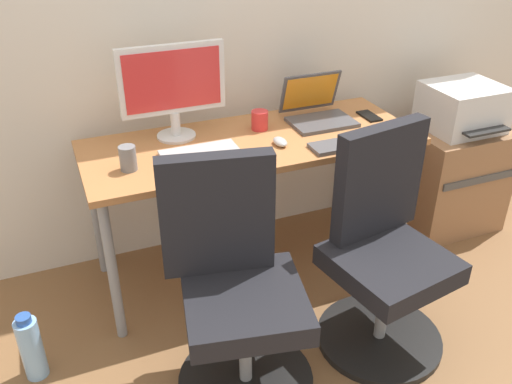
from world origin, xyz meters
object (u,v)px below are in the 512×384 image
office_chair_left (236,292)px  desktop_monitor (173,85)px  water_bottle_on_floor (31,348)px  open_laptop (317,109)px  office_chair_right (383,253)px  printer (463,107)px  coffee_mug (260,120)px  side_cabinet (449,176)px

office_chair_left → desktop_monitor: desktop_monitor is taller
water_bottle_on_floor → desktop_monitor: (0.77, 0.51, 0.82)m
open_laptop → office_chair_right: bearing=-94.9°
office_chair_right → desktop_monitor: 1.17m
office_chair_left → printer: size_ratio=2.35×
open_laptop → water_bottle_on_floor: bearing=-162.8°
office_chair_right → coffee_mug: (-0.24, 0.75, 0.34)m
office_chair_right → side_cabinet: size_ratio=1.59×
office_chair_right → desktop_monitor: size_ratio=1.96×
office_chair_left → coffee_mug: 0.92m
office_chair_right → desktop_monitor: bearing=128.2°
office_chair_right → desktop_monitor: (-0.64, 0.81, 0.55)m
side_cabinet → desktop_monitor: (-1.52, 0.17, 0.67)m
side_cabinet → coffee_mug: 1.22m
open_laptop → coffee_mug: 0.31m
water_bottle_on_floor → printer: bearing=8.4°
office_chair_left → side_cabinet: office_chair_left is taller
office_chair_left → printer: 1.68m
side_cabinet → desktop_monitor: bearing=173.4°
office_chair_left → printer: bearing=22.6°
office_chair_right → office_chair_left: bearing=-180.0°
side_cabinet → open_laptop: open_laptop is taller
printer → desktop_monitor: size_ratio=0.83×
printer → open_laptop: size_ratio=1.29×
open_laptop → side_cabinet: bearing=-8.3°
office_chair_left → water_bottle_on_floor: office_chair_left is taller
water_bottle_on_floor → desktop_monitor: size_ratio=0.65×
office_chair_left → desktop_monitor: size_ratio=1.96×
printer → desktop_monitor: (-1.52, 0.17, 0.26)m
side_cabinet → desktop_monitor: desktop_monitor is taller
office_chair_right → open_laptop: same height
coffee_mug → office_chair_left: bearing=-118.3°
office_chair_right → coffee_mug: size_ratio=10.22×
office_chair_left → water_bottle_on_floor: 0.86m
office_chair_left → printer: (1.53, 0.64, 0.29)m
printer → desktop_monitor: 1.55m
side_cabinet → printer: size_ratio=1.48×
printer → desktop_monitor: bearing=173.4°
open_laptop → coffee_mug: (-0.31, -0.01, -0.01)m
office_chair_left → coffee_mug: bearing=61.7°
water_bottle_on_floor → open_laptop: open_laptop is taller
office_chair_right → desktop_monitor: desktop_monitor is taller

